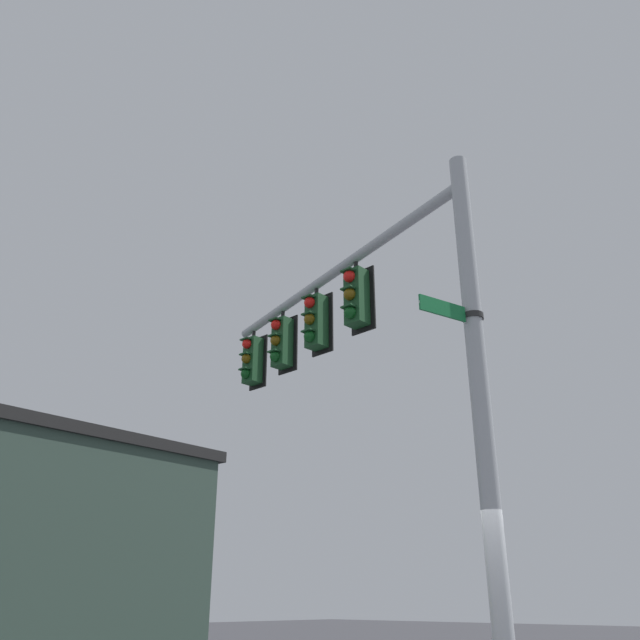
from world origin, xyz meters
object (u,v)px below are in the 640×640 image
at_px(traffic_light_nearest_pole, 356,297).
at_px(street_name_sign, 460,313).
at_px(traffic_light_arm_end, 252,360).
at_px(traffic_light_mid_inner, 316,321).
at_px(traffic_light_mid_outer, 282,342).
at_px(bird_flying, 330,276).

bearing_deg(traffic_light_nearest_pole, street_name_sign, 161.80).
relative_size(traffic_light_arm_end, street_name_sign, 1.22).
distance_m(traffic_light_mid_inner, traffic_light_arm_end, 2.67).
distance_m(traffic_light_mid_outer, street_name_sign, 5.54).
relative_size(traffic_light_nearest_pole, traffic_light_mid_outer, 1.00).
distance_m(traffic_light_nearest_pole, bird_flying, 4.79).
xyz_separation_m(traffic_light_mid_inner, bird_flying, (1.83, -2.36, 2.46)).
relative_size(traffic_light_nearest_pole, traffic_light_mid_inner, 1.00).
xyz_separation_m(traffic_light_mid_inner, traffic_light_mid_outer, (1.30, -0.31, 0.00)).
distance_m(traffic_light_mid_inner, traffic_light_mid_outer, 1.33).
bearing_deg(traffic_light_nearest_pole, traffic_light_mid_inner, -13.52).
xyz_separation_m(traffic_light_mid_inner, traffic_light_arm_end, (2.59, -0.62, 0.00)).
bearing_deg(traffic_light_mid_outer, traffic_light_mid_inner, 166.48).
distance_m(traffic_light_mid_outer, traffic_light_arm_end, 1.33).
bearing_deg(traffic_light_mid_inner, traffic_light_nearest_pole, 166.48).
height_order(traffic_light_mid_outer, bird_flying, bird_flying).
height_order(traffic_light_arm_end, bird_flying, bird_flying).
xyz_separation_m(traffic_light_nearest_pole, traffic_light_mid_inner, (1.30, -0.31, 0.00)).
relative_size(traffic_light_nearest_pole, bird_flying, 4.32).
distance_m(traffic_light_arm_end, street_name_sign, 6.84).
height_order(traffic_light_mid_inner, street_name_sign, traffic_light_mid_inner).
relative_size(traffic_light_arm_end, bird_flying, 4.32).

